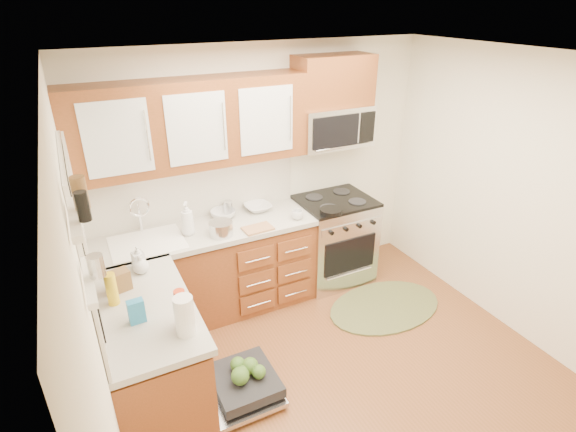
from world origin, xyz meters
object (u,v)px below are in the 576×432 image
bowl_a (258,207)px  cup (297,215)px  upper_cabinets (191,124)px  rug (385,307)px  skillet (331,211)px  stock_pot (221,229)px  range (333,239)px  dishwasher (240,386)px  cutting_board (258,229)px  paper_towel_roll (185,316)px  sink (149,255)px  bowl_b (223,214)px  microwave (333,126)px

bowl_a → cup: 0.44m
upper_cabinets → rug: upper_cabinets is taller
skillet → stock_pot: stock_pot is taller
range → rug: (0.18, -0.73, -0.46)m
dishwasher → skillet: (1.33, 0.88, 0.87)m
dishwasher → skillet: 1.82m
rug → stock_pot: bearing=159.1°
rug → skillet: skillet is taller
cutting_board → paper_towel_roll: 1.47m
sink → cup: cup is taller
cutting_board → bowl_b: 0.43m
range → microwave: (0.00, 0.12, 1.23)m
microwave → sink: microwave is taller
stock_pot → sink: bearing=166.4°
microwave → skillet: 0.84m
range → sink: bearing=-179.7°
skillet → dishwasher: bearing=-146.5°
rug → bowl_b: size_ratio=5.02×
bowl_b → microwave: bearing=-2.4°
range → rug: range is taller
bowl_b → dishwasher: bearing=-105.9°
upper_cabinets → paper_towel_roll: 1.75m
cutting_board → bowl_b: bowl_b is taller
bowl_b → upper_cabinets: bearing=-173.9°
range → dishwasher: bearing=-143.7°
rug → bowl_a: bowl_a is taller
upper_cabinets → dishwasher: (-0.13, -1.27, -1.77)m
skillet → bowl_b: 1.05m
cutting_board → bowl_b: bearing=117.8°
paper_towel_roll → cup: bearing=39.2°
rug → cup: cup is taller
sink → skillet: (1.72, -0.24, 0.17)m
skillet → stock_pot: 1.10m
rug → cutting_board: (-1.15, 0.52, 0.92)m
sink → cutting_board: size_ratio=2.29×
bowl_b → cup: (0.63, -0.35, 0.01)m
range → cutting_board: 1.09m
dishwasher → bowl_a: bearing=60.5°
microwave → cup: microwave is taller
upper_cabinets → cup: (0.86, -0.32, -0.91)m
upper_cabinets → bowl_b: upper_cabinets is taller
cup → rug: bearing=-37.1°
rug → upper_cabinets: bearing=151.2°
skillet → cutting_board: skillet is taller
stock_pot → bowl_b: stock_pot is taller
paper_towel_roll → bowl_a: 1.86m
range → dishwasher: size_ratio=1.36×
upper_cabinets → skillet: size_ratio=9.51×
bowl_b → cup: cup is taller
stock_pot → bowl_b: (0.13, 0.33, -0.03)m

